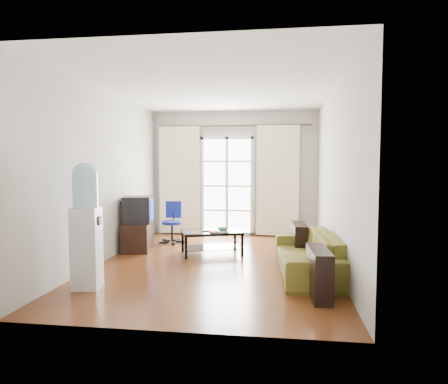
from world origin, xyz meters
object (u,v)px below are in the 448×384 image
at_px(coffee_table, 212,239).
at_px(tv_stand, 137,236).
at_px(water_cooler, 86,223).
at_px(task_chair, 172,230).
at_px(crt_tv, 137,209).
at_px(sofa, 307,254).

bearing_deg(coffee_table, tv_stand, 174.52).
distance_m(tv_stand, water_cooler, 2.26).
distance_m(tv_stand, task_chair, 0.91).
bearing_deg(water_cooler, coffee_table, 50.84).
bearing_deg(crt_tv, tv_stand, 82.98).
relative_size(sofa, tv_stand, 2.91).
distance_m(coffee_table, task_chair, 1.33).
distance_m(tv_stand, crt_tv, 0.49).
bearing_deg(tv_stand, task_chair, 52.54).
height_order(task_chair, water_cooler, water_cooler).
height_order(crt_tv, task_chair, crt_tv).
height_order(coffee_table, task_chair, task_chair).
bearing_deg(coffee_table, sofa, -33.30).
xyz_separation_m(coffee_table, water_cooler, (-1.24, -2.05, 0.56)).
relative_size(tv_stand, crt_tv, 1.17).
bearing_deg(crt_tv, water_cooler, -96.88).
height_order(tv_stand, water_cooler, water_cooler).
bearing_deg(water_cooler, sofa, 12.51).
xyz_separation_m(crt_tv, water_cooler, (0.14, -2.18, 0.08)).
bearing_deg(tv_stand, water_cooler, -95.40).
bearing_deg(sofa, task_chair, -131.76).
bearing_deg(crt_tv, coffee_table, -15.61).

